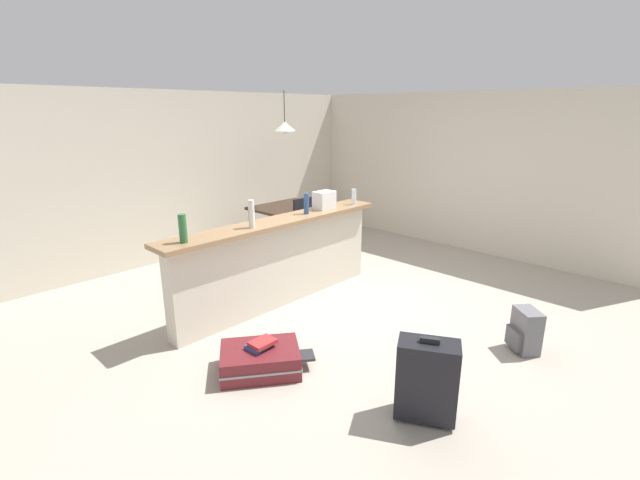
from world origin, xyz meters
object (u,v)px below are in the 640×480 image
bottle_white (252,214)px  backpack_grey (525,331)px  suitcase_flat_maroon (261,360)px  dining_chair_near_partition (308,226)px  bottle_blue (306,204)px  book_stack (261,344)px  suitcase_upright_black (427,379)px  bottle_green (183,228)px  pendant_lamp (285,126)px  dining_table (287,211)px  bottle_clear (354,197)px  grocery_bag (324,200)px

bottle_white → backpack_grey: (1.31, -2.44, -0.97)m
bottle_white → suitcase_flat_maroon: (-0.65, -0.90, -1.06)m
dining_chair_near_partition → suitcase_flat_maroon: size_ratio=1.07×
bottle_blue → book_stack: bearing=-147.7°
bottle_blue → suitcase_upright_black: 2.67m
bottle_white → book_stack: size_ratio=1.24×
bottle_green → pendant_lamp: (2.71, 1.58, 0.82)m
bottle_blue → book_stack: size_ratio=1.04×
bottle_white → dining_table: 2.50m
suitcase_upright_black → bottle_green: bearing=104.4°
bottle_white → backpack_grey: bottle_white is taller
bottle_white → suitcase_flat_maroon: 1.53m
bottle_blue → bottle_clear: 0.81m
bottle_blue → dining_table: (1.03, 1.51, -0.50)m
bottle_blue → book_stack: 1.97m
bottle_clear → suitcase_flat_maroon: size_ratio=0.24×
bottle_green → grocery_bag: bearing=1.9°
pendant_lamp → grocery_bag: bearing=-115.2°
dining_table → suitcase_upright_black: dining_table is taller
suitcase_flat_maroon → book_stack: (0.02, 0.01, 0.15)m
bottle_white → dining_table: size_ratio=0.27×
bottle_green → bottle_white: bottle_white is taller
bottle_green → grocery_bag: 1.99m
bottle_green → backpack_grey: size_ratio=0.65×
dining_table → suitcase_flat_maroon: 3.57m
dining_table → dining_chair_near_partition: size_ratio=1.18×
pendant_lamp → dining_table: bearing=-124.0°
grocery_bag → book_stack: 2.27m
bottle_clear → suitcase_flat_maroon: (-2.31, -0.88, -1.02)m
dining_table → suitcase_upright_black: (-2.08, -3.82, -0.32)m
bottle_white → bottle_blue: bottle_white is taller
suitcase_flat_maroon → book_stack: bearing=22.1°
dining_chair_near_partition → book_stack: (-2.47, -1.91, -0.26)m
pendant_lamp → bottle_green: bearing=-149.7°
grocery_bag → suitcase_upright_black: bearing=-120.8°
dining_chair_near_partition → pendant_lamp: (0.09, 0.60, 1.46)m
suitcase_upright_black → bottle_white: bearing=85.1°
pendant_lamp → suitcase_flat_maroon: 4.05m
bottle_green → bottle_clear: size_ratio=1.33×
bottle_green → dining_table: (2.67, 1.53, -0.51)m
suitcase_flat_maroon → backpack_grey: backpack_grey is taller
dining_table → dining_chair_near_partition: dining_chair_near_partition is taller
bottle_green → pendant_lamp: bearing=30.3°
dining_chair_near_partition → dining_table: bearing=84.7°
bottle_green → book_stack: 1.30m
dining_table → bottle_white: bearing=-140.5°
backpack_grey → bottle_blue: bearing=100.5°
bottle_blue → grocery_bag: 0.36m
pendant_lamp → suitcase_upright_black: (-2.12, -3.88, -1.65)m
book_stack → grocery_bag: bearing=28.0°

